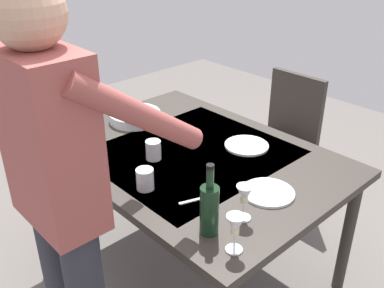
{
  "coord_description": "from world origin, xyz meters",
  "views": [
    {
      "loc": [
        -1.43,
        1.33,
        1.81
      ],
      "look_at": [
        0.0,
        0.0,
        0.8
      ],
      "focal_mm": 40.69,
      "sensor_mm": 36.0,
      "label": 1
    }
  ],
  "objects_px": {
    "chair_near": "(285,133)",
    "dinner_plate_near": "(268,192)",
    "wine_bottle": "(209,208)",
    "wine_glass_right": "(235,227)",
    "wine_glass_left": "(244,196)",
    "person_server": "(64,195)",
    "dinner_plate_far": "(247,145)",
    "dining_table": "(192,164)",
    "water_cup_near_right": "(153,150)",
    "water_cup_near_left": "(145,179)",
    "serving_bowl_pasta": "(135,116)"
  },
  "relations": [
    {
      "from": "chair_near",
      "to": "dinner_plate_far",
      "type": "height_order",
      "value": "chair_near"
    },
    {
      "from": "wine_bottle",
      "to": "dinner_plate_near",
      "type": "bearing_deg",
      "value": -88.48
    },
    {
      "from": "chair_near",
      "to": "person_server",
      "type": "xyz_separation_m",
      "value": [
        -0.28,
        1.72,
        0.43
      ]
    },
    {
      "from": "serving_bowl_pasta",
      "to": "person_server",
      "type": "bearing_deg",
      "value": 131.45
    },
    {
      "from": "person_server",
      "to": "serving_bowl_pasta",
      "type": "xyz_separation_m",
      "value": [
        0.73,
        -0.83,
        -0.18
      ]
    },
    {
      "from": "chair_near",
      "to": "wine_glass_left",
      "type": "relative_size",
      "value": 6.03
    },
    {
      "from": "dining_table",
      "to": "serving_bowl_pasta",
      "type": "distance_m",
      "value": 0.53
    },
    {
      "from": "wine_glass_left",
      "to": "wine_glass_right",
      "type": "xyz_separation_m",
      "value": [
        -0.1,
        0.17,
        0.0
      ]
    },
    {
      "from": "dining_table",
      "to": "wine_glass_left",
      "type": "height_order",
      "value": "wine_glass_left"
    },
    {
      "from": "dining_table",
      "to": "wine_glass_right",
      "type": "height_order",
      "value": "wine_glass_right"
    },
    {
      "from": "dinner_plate_near",
      "to": "dinner_plate_far",
      "type": "relative_size",
      "value": 1.0
    },
    {
      "from": "chair_near",
      "to": "wine_glass_left",
      "type": "bearing_deg",
      "value": 118.18
    },
    {
      "from": "water_cup_near_left",
      "to": "dining_table",
      "type": "bearing_deg",
      "value": -74.78
    },
    {
      "from": "chair_near",
      "to": "dining_table",
      "type": "bearing_deg",
      "value": 94.63
    },
    {
      "from": "wine_glass_left",
      "to": "water_cup_near_right",
      "type": "height_order",
      "value": "wine_glass_left"
    },
    {
      "from": "water_cup_near_left",
      "to": "water_cup_near_right",
      "type": "xyz_separation_m",
      "value": [
        0.19,
        -0.19,
        0.0
      ]
    },
    {
      "from": "serving_bowl_pasta",
      "to": "dinner_plate_near",
      "type": "height_order",
      "value": "serving_bowl_pasta"
    },
    {
      "from": "wine_bottle",
      "to": "serving_bowl_pasta",
      "type": "relative_size",
      "value": 0.99
    },
    {
      "from": "dining_table",
      "to": "chair_near",
      "type": "bearing_deg",
      "value": -85.37
    },
    {
      "from": "wine_glass_left",
      "to": "wine_glass_right",
      "type": "bearing_deg",
      "value": 121.57
    },
    {
      "from": "chair_near",
      "to": "water_cup_near_left",
      "type": "bearing_deg",
      "value": 97.77
    },
    {
      "from": "wine_glass_right",
      "to": "wine_bottle",
      "type": "bearing_deg",
      "value": -2.44
    },
    {
      "from": "wine_glass_right",
      "to": "water_cup_near_right",
      "type": "height_order",
      "value": "wine_glass_right"
    },
    {
      "from": "wine_bottle",
      "to": "wine_glass_left",
      "type": "height_order",
      "value": "wine_bottle"
    },
    {
      "from": "chair_near",
      "to": "person_server",
      "type": "distance_m",
      "value": 1.8
    },
    {
      "from": "chair_near",
      "to": "dinner_plate_near",
      "type": "xyz_separation_m",
      "value": [
        -0.57,
        0.93,
        0.23
      ]
    },
    {
      "from": "wine_glass_left",
      "to": "serving_bowl_pasta",
      "type": "height_order",
      "value": "wine_glass_left"
    },
    {
      "from": "dining_table",
      "to": "water_cup_near_right",
      "type": "xyz_separation_m",
      "value": [
        0.08,
        0.18,
        0.12
      ]
    },
    {
      "from": "wine_bottle",
      "to": "serving_bowl_pasta",
      "type": "height_order",
      "value": "wine_bottle"
    },
    {
      "from": "person_server",
      "to": "dinner_plate_far",
      "type": "bearing_deg",
      "value": -86.48
    },
    {
      "from": "chair_near",
      "to": "serving_bowl_pasta",
      "type": "height_order",
      "value": "chair_near"
    },
    {
      "from": "wine_bottle",
      "to": "water_cup_near_left",
      "type": "xyz_separation_m",
      "value": [
        0.4,
        -0.01,
        -0.06
      ]
    },
    {
      "from": "wine_glass_left",
      "to": "dinner_plate_far",
      "type": "distance_m",
      "value": 0.63
    },
    {
      "from": "dining_table",
      "to": "dinner_plate_far",
      "type": "height_order",
      "value": "dinner_plate_far"
    },
    {
      "from": "person_server",
      "to": "water_cup_near_right",
      "type": "height_order",
      "value": "person_server"
    },
    {
      "from": "wine_bottle",
      "to": "water_cup_near_left",
      "type": "distance_m",
      "value": 0.41
    },
    {
      "from": "wine_bottle",
      "to": "water_cup_near_right",
      "type": "xyz_separation_m",
      "value": [
        0.59,
        -0.2,
        -0.06
      ]
    },
    {
      "from": "dining_table",
      "to": "person_server",
      "type": "bearing_deg",
      "value": 104.7
    },
    {
      "from": "serving_bowl_pasta",
      "to": "wine_glass_right",
      "type": "bearing_deg",
      "value": 160.33
    },
    {
      "from": "wine_bottle",
      "to": "chair_near",
      "type": "bearing_deg",
      "value": -65.98
    },
    {
      "from": "wine_glass_left",
      "to": "dinner_plate_far",
      "type": "relative_size",
      "value": 0.66
    },
    {
      "from": "dinner_plate_near",
      "to": "chair_near",
      "type": "bearing_deg",
      "value": -58.49
    },
    {
      "from": "dining_table",
      "to": "dinner_plate_near",
      "type": "xyz_separation_m",
      "value": [
        -0.5,
        0.01,
        0.07
      ]
    },
    {
      "from": "dining_table",
      "to": "wine_glass_right",
      "type": "xyz_separation_m",
      "value": [
        -0.64,
        0.39,
        0.17
      ]
    },
    {
      "from": "wine_bottle",
      "to": "wine_glass_left",
      "type": "relative_size",
      "value": 1.96
    },
    {
      "from": "dinner_plate_far",
      "to": "dining_table",
      "type": "bearing_deg",
      "value": 60.46
    },
    {
      "from": "chair_near",
      "to": "wine_glass_right",
      "type": "height_order",
      "value": "chair_near"
    },
    {
      "from": "serving_bowl_pasta",
      "to": "wine_bottle",
      "type": "bearing_deg",
      "value": 158.27
    },
    {
      "from": "wine_bottle",
      "to": "water_cup_near_right",
      "type": "distance_m",
      "value": 0.63
    },
    {
      "from": "dinner_plate_far",
      "to": "chair_near",
      "type": "bearing_deg",
      "value": -71.72
    }
  ]
}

